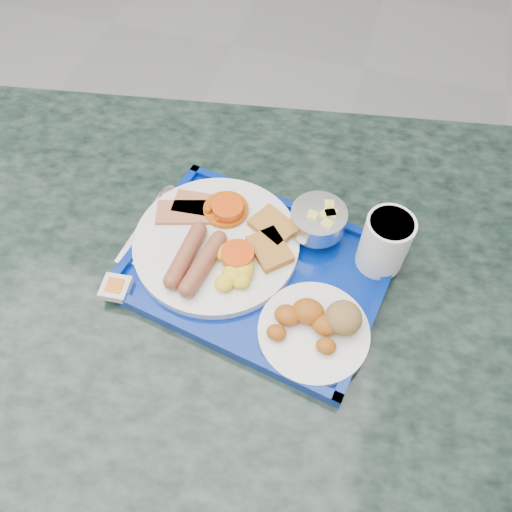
{
  "coord_description": "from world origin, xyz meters",
  "views": [
    {
      "loc": [
        0.75,
        -0.14,
        1.51
      ],
      "look_at": [
        0.63,
        0.28,
        0.85
      ],
      "focal_mm": 35.0,
      "sensor_mm": 36.0,
      "label": 1
    }
  ],
  "objects_px": {
    "bread_plate": "(318,326)",
    "table": "(245,330)",
    "main_plate": "(220,244)",
    "fruit_bowl": "(319,220)",
    "juice_cup": "(385,242)",
    "tray": "(256,271)"
  },
  "relations": [
    {
      "from": "tray",
      "to": "bread_plate",
      "type": "bearing_deg",
      "value": -33.72
    },
    {
      "from": "tray",
      "to": "juice_cup",
      "type": "distance_m",
      "value": 0.21
    },
    {
      "from": "bread_plate",
      "to": "table",
      "type": "bearing_deg",
      "value": 154.33
    },
    {
      "from": "main_plate",
      "to": "bread_plate",
      "type": "height_order",
      "value": "bread_plate"
    },
    {
      "from": "main_plate",
      "to": "fruit_bowl",
      "type": "relative_size",
      "value": 3.01
    },
    {
      "from": "bread_plate",
      "to": "main_plate",
      "type": "bearing_deg",
      "value": 151.48
    },
    {
      "from": "table",
      "to": "juice_cup",
      "type": "distance_m",
      "value": 0.36
    },
    {
      "from": "table",
      "to": "fruit_bowl",
      "type": "xyz_separation_m",
      "value": [
        0.1,
        0.11,
        0.26
      ]
    },
    {
      "from": "juice_cup",
      "to": "bread_plate",
      "type": "bearing_deg",
      "value": -114.71
    },
    {
      "from": "table",
      "to": "fruit_bowl",
      "type": "bearing_deg",
      "value": 48.25
    },
    {
      "from": "main_plate",
      "to": "juice_cup",
      "type": "height_order",
      "value": "juice_cup"
    },
    {
      "from": "table",
      "to": "main_plate",
      "type": "distance_m",
      "value": 0.24
    },
    {
      "from": "fruit_bowl",
      "to": "bread_plate",
      "type": "bearing_deg",
      "value": -77.2
    },
    {
      "from": "table",
      "to": "bread_plate",
      "type": "distance_m",
      "value": 0.28
    },
    {
      "from": "main_plate",
      "to": "bread_plate",
      "type": "bearing_deg",
      "value": -28.52
    },
    {
      "from": "main_plate",
      "to": "fruit_bowl",
      "type": "distance_m",
      "value": 0.17
    },
    {
      "from": "fruit_bowl",
      "to": "tray",
      "type": "bearing_deg",
      "value": -129.59
    },
    {
      "from": "table",
      "to": "bread_plate",
      "type": "bearing_deg",
      "value": -25.67
    },
    {
      "from": "table",
      "to": "tray",
      "type": "xyz_separation_m",
      "value": [
        0.02,
        0.01,
        0.21
      ]
    },
    {
      "from": "tray",
      "to": "juice_cup",
      "type": "xyz_separation_m",
      "value": [
        0.19,
        0.07,
        0.06
      ]
    },
    {
      "from": "bread_plate",
      "to": "fruit_bowl",
      "type": "xyz_separation_m",
      "value": [
        -0.04,
        0.18,
        0.02
      ]
    },
    {
      "from": "bread_plate",
      "to": "juice_cup",
      "type": "xyz_separation_m",
      "value": [
        0.07,
        0.15,
        0.04
      ]
    }
  ]
}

